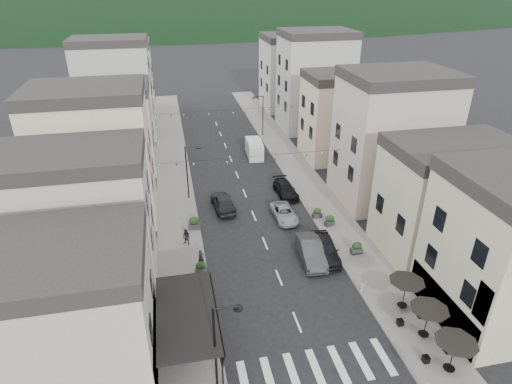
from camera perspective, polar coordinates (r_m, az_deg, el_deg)
sidewalk_left at (r=51.98m, az=-10.91°, el=2.08°), size 4.00×76.00×0.12m
sidewalk_right at (r=54.07m, az=5.16°, el=3.50°), size 4.00×76.00×0.12m
hill_backdrop at (r=316.09m, az=-11.42°, el=22.78°), size 640.00×360.00×70.00m
boutique_building at (r=28.09m, az=-26.52°, el=-15.35°), size 12.00×8.00×8.00m
boutique_awning at (r=27.49m, az=-8.74°, el=-15.72°), size 3.77×7.50×3.28m
buildings_row_left at (r=55.71m, az=-18.97°, el=9.50°), size 10.20×54.16×14.00m
buildings_row_right at (r=58.35m, az=10.84°, el=11.45°), size 10.20×54.16×14.50m
cafe_terrace at (r=30.47m, az=22.04°, el=-14.63°), size 2.50×8.10×2.53m
streetlamp_left_near at (r=24.98m, az=-4.87°, el=-19.00°), size 1.70×0.56×6.00m
streetlamp_left_far at (r=45.04m, az=-8.89°, el=3.31°), size 1.70×0.56×6.00m
streetlamp_right_far at (r=63.33m, az=0.68°, el=10.69°), size 1.70×0.56×6.00m
bollards at (r=30.63m, az=5.82°, el=-16.96°), size 11.66×10.26×0.60m
bunting_near at (r=41.24m, az=-0.60°, el=4.31°), size 19.00×0.28×0.62m
bunting_far at (r=56.11m, az=-3.87°, el=10.53°), size 19.00×0.28×0.62m
parked_car_a at (r=36.99m, az=9.20°, el=-7.49°), size 2.55×5.20×1.71m
parked_car_b at (r=36.55m, az=7.34°, el=-7.85°), size 2.18×5.21×1.67m
parked_car_c at (r=42.19m, az=3.75°, el=-2.84°), size 2.17×4.46×1.22m
parked_car_d at (r=46.64m, az=3.97°, el=0.36°), size 2.15×4.80×1.37m
parked_car_e at (r=43.76m, az=-4.40°, el=-1.38°), size 2.34×4.97×1.64m
delivery_van at (r=56.58m, az=-0.23°, el=5.87°), size 2.17×4.84×2.27m
pedestrian_a at (r=35.59m, az=-7.32°, el=-8.79°), size 0.68×0.59×1.58m
pedestrian_b at (r=38.44m, az=-9.26°, el=-5.97°), size 0.95×0.91×1.54m
planter_la at (r=35.08m, az=-7.31°, el=-9.95°), size 1.02×0.67×1.06m
planter_lb at (r=40.70m, az=-8.22°, el=-4.13°), size 1.15×0.69×1.24m
planter_ra at (r=37.99m, az=13.28°, el=-7.25°), size 1.02×0.59×1.12m
planter_rb at (r=42.56m, az=8.14°, el=-2.78°), size 0.96×0.58×1.04m
planter_rc at (r=41.45m, az=9.78°, el=-3.75°), size 1.10×0.86×1.09m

